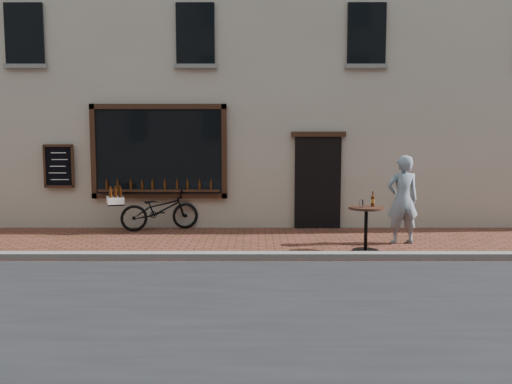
{
  "coord_description": "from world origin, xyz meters",
  "views": [
    {
      "loc": [
        0.43,
        -8.48,
        2.05
      ],
      "look_at": [
        0.42,
        1.2,
        1.1
      ],
      "focal_mm": 35.0,
      "sensor_mm": 36.0,
      "label": 1
    }
  ],
  "objects": [
    {
      "name": "kerb",
      "position": [
        0.0,
        0.2,
        0.06
      ],
      "size": [
        90.0,
        0.25,
        0.12
      ],
      "primitive_type": "cube",
      "color": "slate",
      "rests_on": "ground"
    },
    {
      "name": "shop_building",
      "position": [
        0.0,
        6.5,
        5.0
      ],
      "size": [
        28.0,
        6.2,
        10.0
      ],
      "color": "#B9A892",
      "rests_on": "ground"
    },
    {
      "name": "pedestrian",
      "position": [
        3.41,
        1.64,
        0.9
      ],
      "size": [
        0.69,
        0.49,
        1.8
      ],
      "primitive_type": "imported",
      "rotation": [
        0.0,
        0.0,
        3.23
      ],
      "color": "gray",
      "rests_on": "ground"
    },
    {
      "name": "cargo_bicycle",
      "position": [
        -1.89,
        3.19,
        0.49
      ],
      "size": [
        2.18,
        1.26,
        1.03
      ],
      "rotation": [
        0.0,
        0.0,
        1.92
      ],
      "color": "black",
      "rests_on": "ground"
    },
    {
      "name": "ground",
      "position": [
        0.0,
        0.0,
        0.0
      ],
      "size": [
        90.0,
        90.0,
        0.0
      ],
      "primitive_type": "plane",
      "color": "#512B1A",
      "rests_on": "ground"
    },
    {
      "name": "bistro_table",
      "position": [
        2.5,
        0.83,
        0.61
      ],
      "size": [
        0.67,
        0.67,
        1.14
      ],
      "color": "black",
      "rests_on": "ground"
    }
  ]
}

